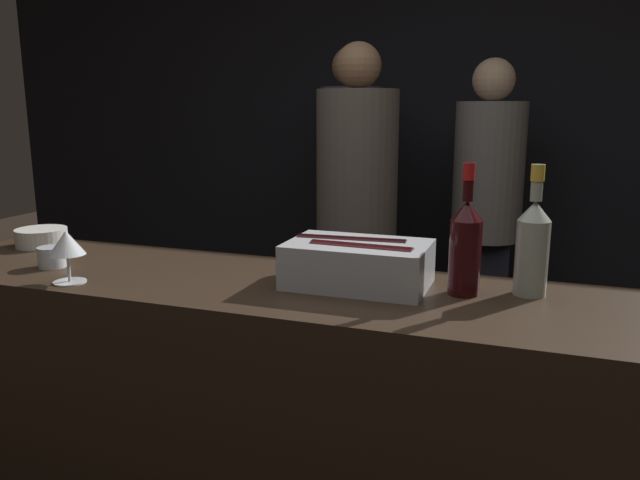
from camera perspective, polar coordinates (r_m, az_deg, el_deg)
The scene contains 11 objects.
wall_back_chalkboard at distance 3.87m, azimuth 11.98°, elevation 11.48°, with size 6.40×0.06×2.80m.
bar_counter at distance 1.83m, azimuth -0.29°, elevation -18.97°, with size 2.46×0.53×0.97m.
ice_bin_with_bottles at distance 1.63m, azimuth 3.45°, elevation -1.99°, with size 0.37×0.24×0.12m.
bowl_white at distance 2.30m, azimuth -24.11°, elevation 0.28°, with size 0.17×0.17×0.06m.
wine_glass at distance 1.78m, azimuth -22.15°, elevation -0.40°, with size 0.10×0.10×0.14m.
candle_votive at distance 1.99m, azimuth -23.31°, elevation -1.43°, with size 0.08×0.08×0.06m.
rose_wine_bottle at distance 1.62m, azimuth 18.86°, elevation -0.34°, with size 0.08×0.08×0.33m.
red_wine_bottle_tall at distance 1.58m, azimuth 13.16°, elevation -0.38°, with size 0.08×0.08×0.33m.
person_in_hoodie at distance 3.32m, azimuth 14.99°, elevation 3.02°, with size 0.35×0.35×1.66m.
person_blond_tee at distance 2.98m, azimuth 3.37°, elevation 2.92°, with size 0.38×0.38×1.71m.
person_grey_polo at distance 3.44m, azimuth 2.81°, elevation 4.62°, with size 0.33×0.33×1.74m.
Camera 1 is at (0.54, -1.21, 1.43)m, focal length 35.00 mm.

